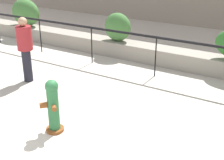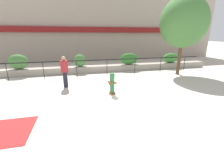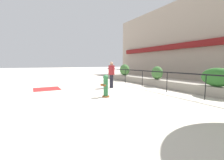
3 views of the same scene
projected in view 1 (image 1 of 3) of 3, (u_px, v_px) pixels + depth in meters
planter_wall_low at (170, 57)px, 9.54m from camera, size 18.00×0.70×0.50m
fence_railing_segment at (156, 41)px, 8.38m from camera, size 15.00×0.05×1.15m
hedge_bush_0 at (26, 12)px, 12.20m from camera, size 1.31×0.70×1.04m
hedge_bush_1 at (118, 27)px, 10.17m from camera, size 0.92×0.62×0.92m
fire_hydrant at (53, 106)px, 5.92m from camera, size 0.50×0.50×1.08m
pedestrian at (25, 46)px, 8.09m from camera, size 0.49×0.49×1.73m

